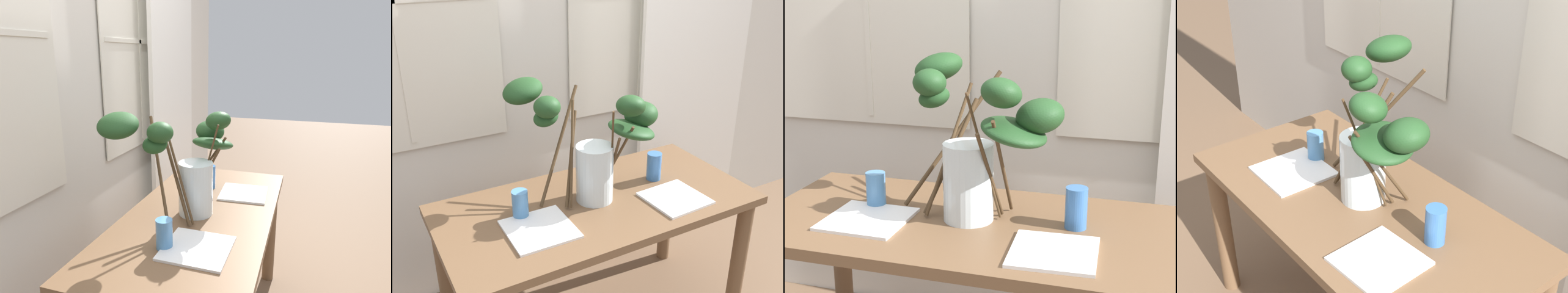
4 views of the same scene
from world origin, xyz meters
The scene contains 8 objects.
back_wall_with_windows centered at (0.00, 0.71, 1.51)m, with size 4.79×0.14×3.02m.
curtain_sheer_side centered at (1.01, 0.53, 1.23)m, with size 0.80×0.03×2.47m, color white.
dining_table centered at (0.00, 0.00, 0.62)m, with size 1.44×0.71×0.75m.
vase_with_branches centered at (0.01, 0.07, 1.03)m, with size 0.67×0.60×0.56m.
drinking_glass_blue_left centered at (-0.35, 0.04, 0.81)m, with size 0.07×0.07×0.13m, color #4C84BC.
drinking_glass_blue_right centered at (0.36, 0.05, 0.81)m, with size 0.07×0.07×0.14m, color #386BAD.
plate_square_left centered at (-0.32, -0.09, 0.75)m, with size 0.27×0.27×0.01m, color white.
plate_square_right centered at (0.32, -0.16, 0.75)m, with size 0.26×0.26×0.01m, color white.
Camera 1 is at (-1.56, -0.49, 1.52)m, focal length 32.47 mm.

